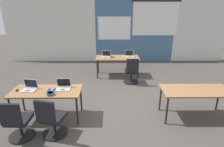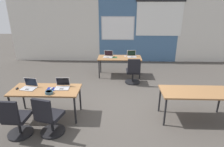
{
  "view_description": "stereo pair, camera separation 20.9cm",
  "coord_description": "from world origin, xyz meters",
  "px_view_note": "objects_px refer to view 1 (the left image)",
  "views": [
    {
      "loc": [
        -0.26,
        -4.58,
        2.64
      ],
      "look_at": [
        -0.22,
        0.34,
        0.78
      ],
      "focal_mm": 30.39,
      "sensor_mm": 36.0,
      "label": 1
    },
    {
      "loc": [
        -0.05,
        -4.57,
        2.64
      ],
      "look_at": [
        -0.22,
        0.34,
        0.78
      ],
      "focal_mm": 30.39,
      "sensor_mm": 36.0,
      "label": 2
    }
  ],
  "objects_px": {
    "chair_far_right": "(132,73)",
    "laptop_far_right": "(129,55)",
    "mouse_near_left_inner": "(52,89)",
    "desk_near_right": "(196,92)",
    "chair_near_left_end": "(18,123)",
    "laptop_near_left_inner": "(63,87)",
    "desk_far_center": "(117,59)",
    "mouse_near_left_end": "(17,90)",
    "mouse_far_left": "(112,57)",
    "snack_bowl": "(50,93)",
    "desk_near_left": "(47,93)",
    "laptop_far_left": "(106,56)",
    "laptop_near_left_end": "(29,88)",
    "chair_near_left_inner": "(52,121)",
    "mouse_far_right": "(123,56)"
  },
  "relations": [
    {
      "from": "mouse_near_left_inner",
      "to": "desk_near_right",
      "type": "bearing_deg",
      "value": -0.12
    },
    {
      "from": "chair_near_left_end",
      "to": "mouse_far_right",
      "type": "bearing_deg",
      "value": -120.3
    },
    {
      "from": "snack_bowl",
      "to": "chair_far_right",
      "type": "bearing_deg",
      "value": 48.27
    },
    {
      "from": "mouse_near_left_end",
      "to": "mouse_far_right",
      "type": "bearing_deg",
      "value": 47.74
    },
    {
      "from": "chair_near_left_inner",
      "to": "chair_far_right",
      "type": "distance_m",
      "value": 3.36
    },
    {
      "from": "chair_far_right",
      "to": "laptop_far_left",
      "type": "height_order",
      "value": "laptop_far_left"
    },
    {
      "from": "mouse_near_left_end",
      "to": "mouse_near_left_inner",
      "type": "xyz_separation_m",
      "value": [
        0.81,
        0.02,
        0.0
      ]
    },
    {
      "from": "mouse_near_left_end",
      "to": "chair_far_right",
      "type": "distance_m",
      "value": 3.57
    },
    {
      "from": "mouse_near_left_end",
      "to": "laptop_far_right",
      "type": "xyz_separation_m",
      "value": [
        2.87,
        2.9,
        0.03
      ]
    },
    {
      "from": "mouse_near_left_end",
      "to": "chair_near_left_inner",
      "type": "distance_m",
      "value": 1.23
    },
    {
      "from": "desk_far_center",
      "to": "mouse_near_left_end",
      "type": "height_order",
      "value": "mouse_near_left_end"
    },
    {
      "from": "desk_near_left",
      "to": "desk_far_center",
      "type": "height_order",
      "value": "same"
    },
    {
      "from": "mouse_far_left",
      "to": "snack_bowl",
      "type": "bearing_deg",
      "value": -114.63
    },
    {
      "from": "laptop_near_left_end",
      "to": "mouse_far_left",
      "type": "height_order",
      "value": "laptop_near_left_end"
    },
    {
      "from": "desk_near_right",
      "to": "chair_near_left_end",
      "type": "height_order",
      "value": "chair_near_left_end"
    },
    {
      "from": "chair_near_left_end",
      "to": "laptop_near_left_inner",
      "type": "height_order",
      "value": "laptop_near_left_inner"
    },
    {
      "from": "mouse_near_left_end",
      "to": "desk_far_center",
      "type": "bearing_deg",
      "value": 49.3
    },
    {
      "from": "laptop_near_left_end",
      "to": "chair_near_left_end",
      "type": "distance_m",
      "value": 0.92
    },
    {
      "from": "desk_near_left",
      "to": "laptop_near_left_inner",
      "type": "distance_m",
      "value": 0.41
    },
    {
      "from": "chair_far_right",
      "to": "mouse_near_left_inner",
      "type": "bearing_deg",
      "value": 44.08
    },
    {
      "from": "mouse_near_left_inner",
      "to": "laptop_far_left",
      "type": "xyz_separation_m",
      "value": [
        1.19,
        2.82,
        0.03
      ]
    },
    {
      "from": "chair_far_right",
      "to": "laptop_far_right",
      "type": "bearing_deg",
      "value": -90.27
    },
    {
      "from": "mouse_near_left_end",
      "to": "chair_far_right",
      "type": "bearing_deg",
      "value": 35.83
    },
    {
      "from": "chair_near_left_end",
      "to": "laptop_near_left_inner",
      "type": "relative_size",
      "value": 2.66
    },
    {
      "from": "chair_far_right",
      "to": "snack_bowl",
      "type": "distance_m",
      "value": 3.09
    },
    {
      "from": "mouse_far_left",
      "to": "snack_bowl",
      "type": "xyz_separation_m",
      "value": [
        -1.38,
        -3.01,
        0.01
      ]
    },
    {
      "from": "mouse_far_right",
      "to": "snack_bowl",
      "type": "distance_m",
      "value": 3.59
    },
    {
      "from": "desk_near_right",
      "to": "chair_near_left_inner",
      "type": "distance_m",
      "value": 3.3
    },
    {
      "from": "laptop_far_right",
      "to": "mouse_far_right",
      "type": "xyz_separation_m",
      "value": [
        -0.24,
        -0.0,
        -0.03
      ]
    },
    {
      "from": "mouse_near_left_end",
      "to": "chair_near_left_inner",
      "type": "bearing_deg",
      "value": -35.46
    },
    {
      "from": "chair_near_left_end",
      "to": "laptop_far_left",
      "type": "bearing_deg",
      "value": -113.02
    },
    {
      "from": "desk_near_left",
      "to": "chair_near_left_inner",
      "type": "xyz_separation_m",
      "value": [
        0.29,
        -0.7,
        -0.28
      ]
    },
    {
      "from": "mouse_near_left_inner",
      "to": "mouse_far_right",
      "type": "xyz_separation_m",
      "value": [
        1.82,
        2.87,
        -0.0
      ]
    },
    {
      "from": "desk_near_left",
      "to": "laptop_far_right",
      "type": "distance_m",
      "value": 3.63
    },
    {
      "from": "laptop_far_left",
      "to": "chair_near_left_end",
      "type": "bearing_deg",
      "value": -107.41
    },
    {
      "from": "desk_far_center",
      "to": "mouse_far_right",
      "type": "xyz_separation_m",
      "value": [
        0.21,
        0.08,
        0.08
      ]
    },
    {
      "from": "mouse_far_right",
      "to": "chair_near_left_end",
      "type": "bearing_deg",
      "value": -122.34
    },
    {
      "from": "laptop_far_right",
      "to": "laptop_far_left",
      "type": "bearing_deg",
      "value": 178.16
    },
    {
      "from": "chair_near_left_inner",
      "to": "snack_bowl",
      "type": "xyz_separation_m",
      "value": [
        -0.12,
        0.48,
        0.38
      ]
    },
    {
      "from": "desk_near_right",
      "to": "chair_near_left_end",
      "type": "bearing_deg",
      "value": -168.48
    },
    {
      "from": "desk_near_left",
      "to": "desk_near_right",
      "type": "relative_size",
      "value": 1.0
    },
    {
      "from": "mouse_near_left_inner",
      "to": "chair_far_right",
      "type": "bearing_deg",
      "value": 44.85
    },
    {
      "from": "chair_near_left_end",
      "to": "chair_near_left_inner",
      "type": "xyz_separation_m",
      "value": [
        0.65,
        0.09,
        0.0
      ]
    },
    {
      "from": "laptop_far_right",
      "to": "chair_far_right",
      "type": "xyz_separation_m",
      "value": [
        0.01,
        -0.82,
        -0.39
      ]
    },
    {
      "from": "mouse_near_left_end",
      "to": "chair_near_left_end",
      "type": "relative_size",
      "value": 0.11
    },
    {
      "from": "chair_near_left_end",
      "to": "mouse_far_left",
      "type": "height_order",
      "value": "chair_near_left_end"
    },
    {
      "from": "mouse_near_left_inner",
      "to": "chair_near_left_end",
      "type": "bearing_deg",
      "value": -122.33
    },
    {
      "from": "mouse_far_left",
      "to": "chair_near_left_end",
      "type": "bearing_deg",
      "value": -118.12
    },
    {
      "from": "laptop_near_left_end",
      "to": "laptop_far_right",
      "type": "xyz_separation_m",
      "value": [
        2.6,
        2.85,
        -0.0
      ]
    },
    {
      "from": "desk_near_left",
      "to": "laptop_near_left_end",
      "type": "relative_size",
      "value": 4.37
    }
  ]
}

